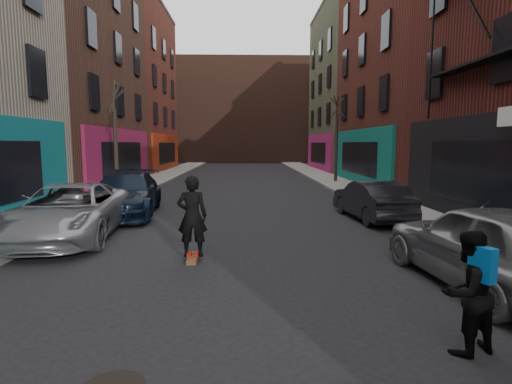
{
  "coord_description": "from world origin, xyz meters",
  "views": [
    {
      "loc": [
        0.26,
        -2.13,
        2.61
      ],
      "look_at": [
        0.48,
        6.16,
        1.6
      ],
      "focal_mm": 28.0,
      "sensor_mm": 36.0,
      "label": 1
    }
  ],
  "objects": [
    {
      "name": "parked_right_far",
      "position": [
        4.6,
        4.73,
        0.8
      ],
      "size": [
        2.34,
        4.84,
        1.59
      ],
      "primitive_type": "imported",
      "rotation": [
        0.0,
        0.0,
        3.24
      ],
      "color": "gray",
      "rests_on": "ground"
    },
    {
      "name": "building_far",
      "position": [
        0.0,
        56.0,
        7.0
      ],
      "size": [
        40.0,
        10.0,
        14.0
      ],
      "primitive_type": "cube",
      "color": "#47281E",
      "rests_on": "ground"
    },
    {
      "name": "sidewalk_left",
      "position": [
        -6.25,
        30.0,
        0.07
      ],
      "size": [
        2.5,
        84.0,
        0.13
      ],
      "primitive_type": "cube",
      "color": "gray",
      "rests_on": "ground"
    },
    {
      "name": "skateboarder",
      "position": [
        -0.93,
        6.62,
        1.01
      ],
      "size": [
        0.67,
        0.45,
        1.82
      ],
      "primitive_type": "imported",
      "rotation": [
        0.0,
        0.0,
        3.17
      ],
      "color": "black",
      "rests_on": "skateboard"
    },
    {
      "name": "tree_left_far",
      "position": [
        -6.2,
        18.0,
        3.38
      ],
      "size": [
        2.0,
        2.0,
        6.5
      ],
      "primitive_type": null,
      "color": "black",
      "rests_on": "sidewalk_left"
    },
    {
      "name": "skateboard",
      "position": [
        -0.93,
        6.62,
        0.05
      ],
      "size": [
        0.24,
        0.81,
        0.1
      ],
      "primitive_type": "cube",
      "rotation": [
        0.0,
        0.0,
        0.03
      ],
      "color": "brown",
      "rests_on": "ground"
    },
    {
      "name": "sidewalk_right",
      "position": [
        6.25,
        30.0,
        0.07
      ],
      "size": [
        2.5,
        84.0,
        0.13
      ],
      "primitive_type": "cube",
      "color": "gray",
      "rests_on": "ground"
    },
    {
      "name": "parked_right_end",
      "position": [
        4.6,
        11.38,
        0.67
      ],
      "size": [
        1.83,
        4.22,
        1.35
      ],
      "primitive_type": "imported",
      "rotation": [
        0.0,
        0.0,
        3.24
      ],
      "color": "black",
      "rests_on": "ground"
    },
    {
      "name": "parked_left_far",
      "position": [
        -4.6,
        8.85,
        0.75
      ],
      "size": [
        2.98,
        5.6,
        1.5
      ],
      "primitive_type": "imported",
      "rotation": [
        0.0,
        0.0,
        0.09
      ],
      "color": "#9C9EA5",
      "rests_on": "ground"
    },
    {
      "name": "tree_right_far",
      "position": [
        6.2,
        24.0,
        3.53
      ],
      "size": [
        2.0,
        2.0,
        6.8
      ],
      "primitive_type": null,
      "color": "black",
      "rests_on": "sidewalk_right"
    },
    {
      "name": "parked_left_end",
      "position": [
        -4.13,
        12.45,
        0.78
      ],
      "size": [
        2.81,
        5.62,
        1.57
      ],
      "primitive_type": "imported",
      "rotation": [
        0.0,
        0.0,
        0.12
      ],
      "color": "black",
      "rests_on": "ground"
    },
    {
      "name": "pedestrian",
      "position": [
        3.0,
        2.55,
        0.79
      ],
      "size": [
        0.91,
        0.81,
        1.56
      ],
      "rotation": [
        0.0,
        0.0,
        3.5
      ],
      "color": "black",
      "rests_on": "ground"
    }
  ]
}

